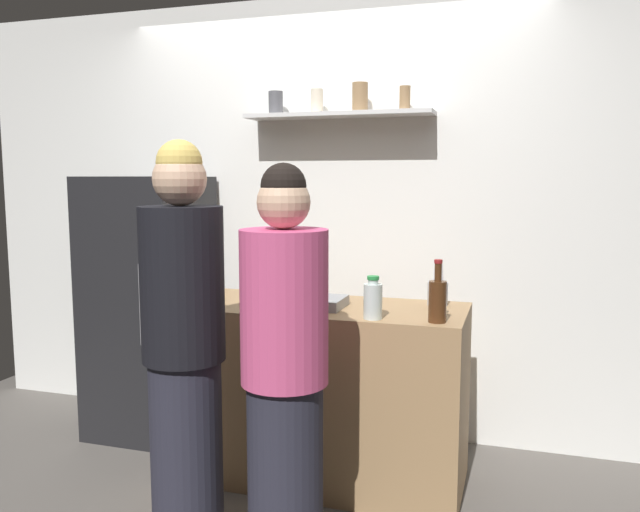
# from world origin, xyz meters

# --- Properties ---
(back_wall_assembly) EXTENTS (4.80, 0.32, 2.60)m
(back_wall_assembly) POSITION_xyz_m (0.00, 1.25, 1.30)
(back_wall_assembly) COLOR white
(back_wall_assembly) RESTS_ON ground
(refrigerator) EXTENTS (0.60, 0.68, 1.55)m
(refrigerator) POSITION_xyz_m (-1.02, 0.85, 0.78)
(refrigerator) COLOR black
(refrigerator) RESTS_ON ground
(counter) EXTENTS (1.46, 0.61, 0.90)m
(counter) POSITION_xyz_m (0.16, 0.55, 0.45)
(counter) COLOR #9E7A51
(counter) RESTS_ON ground
(baking_pan) EXTENTS (0.34, 0.24, 0.05)m
(baking_pan) POSITION_xyz_m (0.13, 0.50, 0.93)
(baking_pan) COLOR gray
(baking_pan) RESTS_ON counter
(utensil_holder) EXTENTS (0.10, 0.10, 0.22)m
(utensil_holder) POSITION_xyz_m (0.73, 0.72, 0.96)
(utensil_holder) COLOR #B2B2B7
(utensil_holder) RESTS_ON counter
(wine_bottle_amber_glass) EXTENTS (0.08, 0.08, 0.28)m
(wine_bottle_amber_glass) POSITION_xyz_m (0.77, 0.34, 1.01)
(wine_bottle_amber_glass) COLOR #472814
(wine_bottle_amber_glass) RESTS_ON counter
(wine_bottle_pale_glass) EXTENTS (0.07, 0.07, 0.29)m
(wine_bottle_pale_glass) POSITION_xyz_m (-0.13, 0.48, 1.01)
(wine_bottle_pale_glass) COLOR #B2BFB2
(wine_bottle_pale_glass) RESTS_ON counter
(water_bottle_plastic) EXTENTS (0.09, 0.09, 0.20)m
(water_bottle_plastic) POSITION_xyz_m (0.49, 0.32, 0.99)
(water_bottle_plastic) COLOR silver
(water_bottle_plastic) RESTS_ON counter
(person_blonde) EXTENTS (0.34, 0.34, 1.69)m
(person_blonde) POSITION_xyz_m (-0.19, -0.20, 0.84)
(person_blonde) COLOR #262633
(person_blonde) RESTS_ON ground
(person_pink_top) EXTENTS (0.34, 0.34, 1.60)m
(person_pink_top) POSITION_xyz_m (0.26, -0.23, 0.79)
(person_pink_top) COLOR #262633
(person_pink_top) RESTS_ON ground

